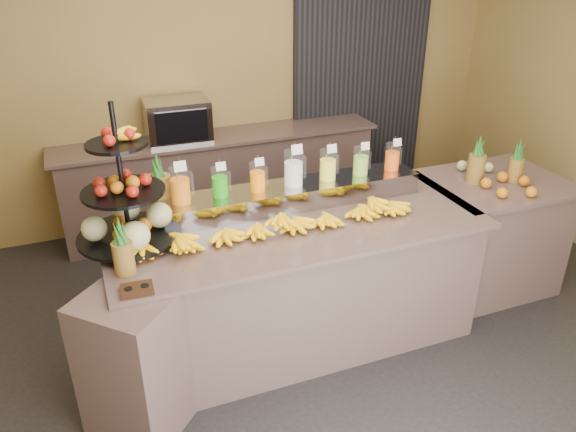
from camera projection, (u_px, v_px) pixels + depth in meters
ground at (313, 362)px, 3.86m from camera, size 6.00×6.00×0.00m
room_envelope at (297, 61)px, 3.73m from camera, size 6.04×5.02×2.82m
buffet_counter at (283, 289)px, 3.83m from camera, size 2.75×1.25×0.93m
right_counter at (486, 233)px, 4.54m from camera, size 1.08×0.88×0.93m
back_ledge at (222, 180)px, 5.52m from camera, size 3.10×0.55×0.93m
pitcher_tray at (293, 195)px, 3.92m from camera, size 1.85×0.30×0.15m
juice_pitcher_orange_a at (180, 187)px, 3.58m from camera, size 0.13×0.14×0.32m
juice_pitcher_green at (220, 184)px, 3.67m from camera, size 0.11×0.12×0.27m
juice_pitcher_orange_b at (257, 178)px, 3.76m from camera, size 0.11×0.11×0.26m
juice_pitcher_milk at (293, 170)px, 3.84m from camera, size 0.13×0.14×0.32m
juice_pitcher_lemon at (328, 167)px, 3.93m from camera, size 0.12×0.12×0.29m
juice_pitcher_lime at (361, 163)px, 4.01m from camera, size 0.11×0.12×0.27m
juice_pitcher_orange_c at (392, 158)px, 4.10m from camera, size 0.11×0.11×0.26m
banana_heap at (278, 222)px, 3.58m from camera, size 1.87×0.17×0.15m
fruit_stand at (133, 209)px, 3.38m from camera, size 0.75×0.75×0.89m
condiment_caddy at (137, 289)px, 2.98m from camera, size 0.18×0.14×0.03m
pineapple_left_a at (123, 254)px, 3.09m from camera, size 0.12×0.12×0.36m
pineapple_left_b at (160, 192)px, 3.72m from camera, size 0.16×0.16×0.45m
right_fruit_pile at (501, 178)px, 4.21m from camera, size 0.42×0.40×0.22m
oven_warmer at (177, 120)px, 5.10m from camera, size 0.58×0.41×0.38m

